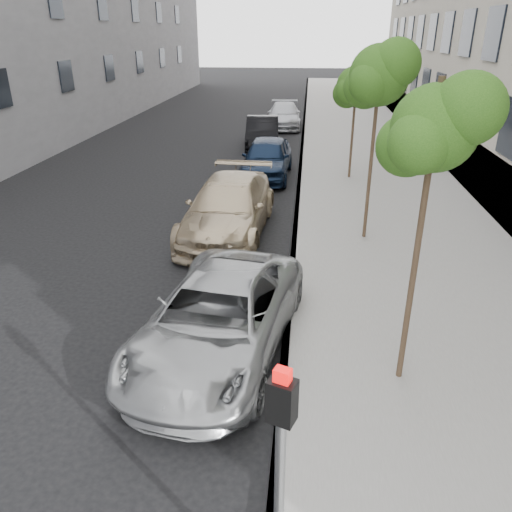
% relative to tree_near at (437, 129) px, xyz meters
% --- Properties ---
extents(ground, '(160.00, 160.00, 0.00)m').
position_rel_tree_near_xyz_m(ground, '(-3.23, -1.50, -4.41)').
color(ground, black).
rests_on(ground, ground).
extents(sidewalk, '(6.40, 72.00, 0.14)m').
position_rel_tree_near_xyz_m(sidewalk, '(1.07, 22.50, -4.34)').
color(sidewalk, gray).
rests_on(sidewalk, ground).
extents(curb, '(0.15, 72.00, 0.14)m').
position_rel_tree_near_xyz_m(curb, '(-2.05, 22.50, -4.34)').
color(curb, '#9E9B93').
rests_on(curb, ground).
extents(tree_near, '(1.61, 1.41, 5.08)m').
position_rel_tree_near_xyz_m(tree_near, '(0.00, 0.00, 0.00)').
color(tree_near, '#38281C').
rests_on(tree_near, sidewalk).
extents(tree_mid, '(1.86, 1.66, 5.39)m').
position_rel_tree_near_xyz_m(tree_mid, '(0.00, 6.50, 0.20)').
color(tree_mid, '#38281C').
rests_on(tree_mid, sidewalk).
extents(tree_far, '(1.82, 1.62, 4.47)m').
position_rel_tree_near_xyz_m(tree_far, '(0.00, 13.00, -0.70)').
color(tree_far, '#38281C').
rests_on(tree_far, sidewalk).
extents(signal_pole, '(0.29, 0.25, 3.00)m').
position_rel_tree_near_xyz_m(signal_pole, '(-1.93, -3.98, -2.39)').
color(signal_pole, '#939699').
rests_on(signal_pole, sidewalk).
extents(minivan, '(3.25, 5.66, 1.48)m').
position_rel_tree_near_xyz_m(minivan, '(-3.33, 0.60, -3.67)').
color(minivan, '#9EA0A2').
rests_on(minivan, ground).
extents(suv, '(2.59, 5.77, 1.64)m').
position_rel_tree_near_xyz_m(suv, '(-4.07, 6.70, -3.59)').
color(suv, tan).
rests_on(suv, ground).
extents(sedan_blue, '(2.05, 4.82, 1.62)m').
position_rel_tree_near_xyz_m(sedan_blue, '(-3.44, 13.16, -3.60)').
color(sedan_blue, '#0F1B32').
rests_on(sedan_blue, ground).
extents(sedan_black, '(1.98, 4.80, 1.54)m').
position_rel_tree_near_xyz_m(sedan_black, '(-4.15, 18.92, -3.64)').
color(sedan_black, black).
rests_on(sedan_black, ground).
extents(sedan_rear, '(2.22, 5.09, 1.46)m').
position_rel_tree_near_xyz_m(sedan_rear, '(-3.33, 24.97, -3.68)').
color(sedan_rear, '#AEB0B7').
rests_on(sedan_rear, ground).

